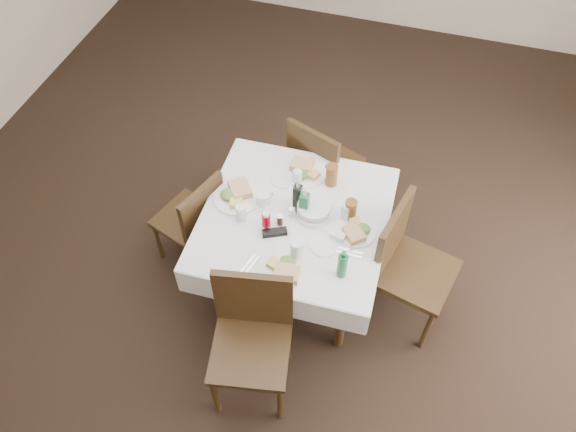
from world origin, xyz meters
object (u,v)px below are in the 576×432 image
at_px(green_bottle, 342,265).
at_px(coffee_mug, 263,200).
at_px(bread_basket, 314,210).
at_px(chair_west, 195,218).
at_px(water_e, 346,212).
at_px(water_w, 241,213).
at_px(dining_table, 295,224).
at_px(oil_cruet_dark, 298,195).
at_px(water_s, 297,249).
at_px(ketchup_bottle, 266,220).
at_px(chair_east, 405,260).
at_px(water_n, 297,177).
at_px(chair_south, 252,330).
at_px(oil_cruet_green, 304,204).
at_px(chair_north, 320,163).

bearing_deg(green_bottle, coffee_mug, 148.25).
bearing_deg(bread_basket, chair_west, -174.76).
xyz_separation_m(water_e, water_w, (-0.65, -0.20, -0.00)).
bearing_deg(dining_table, oil_cruet_dark, 96.43).
height_order(water_s, ketchup_bottle, water_s).
bearing_deg(chair_east, oil_cruet_dark, 172.89).
relative_size(chair_west, water_n, 7.62).
bearing_deg(chair_south, green_bottle, 43.86).
relative_size(water_s, oil_cruet_green, 0.60).
relative_size(chair_south, chair_east, 0.98).
xyz_separation_m(chair_west, bread_basket, (0.85, 0.08, 0.30)).
bearing_deg(chair_west, bread_basket, 5.24).
bearing_deg(dining_table, water_s, -71.66).
bearing_deg(green_bottle, oil_cruet_green, 131.55).
height_order(water_s, water_w, water_s).
bearing_deg(oil_cruet_green, coffee_mug, -179.69).
height_order(water_s, bread_basket, water_s).
distance_m(water_n, oil_cruet_green, 0.28).
relative_size(dining_table, oil_cruet_green, 5.28).
height_order(chair_west, water_w, water_w).
distance_m(water_w, oil_cruet_green, 0.41).
bearing_deg(coffee_mug, water_w, -121.89).
relative_size(chair_west, water_e, 6.68).
xyz_separation_m(dining_table, green_bottle, (0.40, -0.35, 0.19)).
xyz_separation_m(dining_table, water_s, (0.10, -0.30, 0.16)).
distance_m(chair_east, chair_west, 1.49).
bearing_deg(coffee_mug, green_bottle, -31.75).
relative_size(dining_table, water_e, 9.63).
bearing_deg(chair_east, green_bottle, -135.45).
height_order(dining_table, oil_cruet_green, oil_cruet_green).
bearing_deg(water_w, dining_table, 20.34).
relative_size(bread_basket, green_bottle, 1.08).
bearing_deg(water_w, coffee_mug, 58.11).
xyz_separation_m(water_s, coffee_mug, (-0.33, 0.34, -0.02)).
bearing_deg(oil_cruet_green, water_w, -157.15).
bearing_deg(oil_cruet_green, bread_basket, 17.55).
relative_size(water_e, ketchup_bottle, 1.09).
bearing_deg(oil_cruet_dark, water_e, -2.84).
bearing_deg(chair_west, chair_east, 0.93).
height_order(chair_south, chair_east, chair_east).
bearing_deg(ketchup_bottle, chair_north, 80.71).
xyz_separation_m(water_s, oil_cruet_dark, (-0.11, 0.40, 0.03)).
bearing_deg(water_e, chair_east, -10.31).
distance_m(chair_east, coffee_mug, 1.01).
bearing_deg(oil_cruet_green, chair_south, -96.35).
bearing_deg(water_s, water_e, 59.98).
relative_size(chair_west, water_w, 7.17).
height_order(chair_north, chair_west, chair_north).
distance_m(oil_cruet_green, green_bottle, 0.52).
bearing_deg(water_w, water_e, 17.52).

